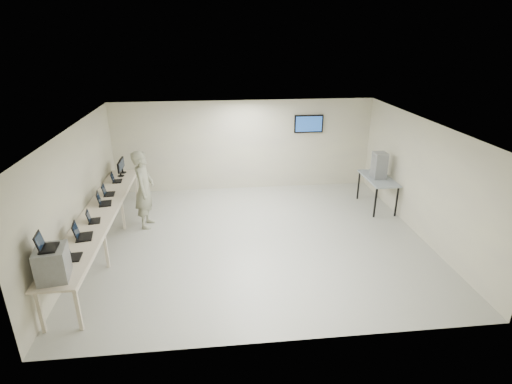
{
  "coord_description": "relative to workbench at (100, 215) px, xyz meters",
  "views": [
    {
      "loc": [
        -0.97,
        -8.54,
        4.67
      ],
      "look_at": [
        0.0,
        0.2,
        1.15
      ],
      "focal_mm": 28.0,
      "sensor_mm": 36.0,
      "label": 1
    }
  ],
  "objects": [
    {
      "name": "equipment_box",
      "position": [
        -0.06,
        -2.62,
        0.35
      ],
      "size": [
        0.55,
        0.6,
        0.56
      ],
      "primitive_type": "cube",
      "rotation": [
        0.0,
        0.0,
        0.16
      ],
      "color": "gray",
      "rests_on": "workbench"
    },
    {
      "name": "monitor_near",
      "position": [
        -0.01,
        2.45,
        0.33
      ],
      "size": [
        0.19,
        0.42,
        0.42
      ],
      "color": "black",
      "rests_on": "workbench"
    },
    {
      "name": "laptop_0",
      "position": [
        -0.0,
        -1.99,
        0.14
      ],
      "size": [
        0.29,
        0.35,
        0.26
      ],
      "rotation": [
        0.0,
        0.0,
        0.08
      ],
      "color": "black",
      "rests_on": "workbench"
    },
    {
      "name": "workbench",
      "position": [
        0.0,
        0.0,
        0.0
      ],
      "size": [
        0.76,
        6.0,
        0.9
      ],
      "color": "beige",
      "rests_on": "ground"
    },
    {
      "name": "laptop_2",
      "position": [
        -0.03,
        -0.49,
        0.14
      ],
      "size": [
        0.31,
        0.36,
        0.25
      ],
      "rotation": [
        0.0,
        0.0,
        0.18
      ],
      "color": "black",
      "rests_on": "workbench"
    },
    {
      "name": "laptop_5",
      "position": [
        -0.07,
        2.0,
        0.14
      ],
      "size": [
        0.29,
        0.34,
        0.25
      ],
      "rotation": [
        0.0,
        0.0,
        0.1
      ],
      "color": "black",
      "rests_on": "workbench"
    },
    {
      "name": "laptop_1",
      "position": [
        -0.05,
        -1.22,
        0.15
      ],
      "size": [
        0.39,
        0.45,
        0.31
      ],
      "rotation": [
        0.0,
        0.0,
        0.17
      ],
      "color": "black",
      "rests_on": "workbench"
    },
    {
      "name": "laptop_on_box",
      "position": [
        -0.12,
        -2.62,
        0.7
      ],
      "size": [
        0.32,
        0.38,
        0.27
      ],
      "rotation": [
        0.0,
        0.0,
        0.12
      ],
      "color": "black",
      "rests_on": "equipment_box"
    },
    {
      "name": "soldier",
      "position": [
        0.85,
        1.04,
        0.18
      ],
      "size": [
        0.55,
        0.77,
        2.01
      ],
      "primitive_type": "imported",
      "rotation": [
        0.0,
        0.0,
        1.48
      ],
      "color": "gray",
      "rests_on": "ground"
    },
    {
      "name": "room",
      "position": [
        3.62,
        0.06,
        0.58
      ],
      "size": [
        8.01,
        7.01,
        2.81
      ],
      "color": "#B3B4A3",
      "rests_on": "ground"
    },
    {
      "name": "laptop_4",
      "position": [
        -0.07,
        1.06,
        0.14
      ],
      "size": [
        0.31,
        0.36,
        0.26
      ],
      "rotation": [
        0.0,
        0.0,
        0.09
      ],
      "color": "black",
      "rests_on": "workbench"
    },
    {
      "name": "side_table",
      "position": [
        7.19,
        1.53,
        -0.0
      ],
      "size": [
        0.7,
        1.5,
        0.9
      ],
      "color": "gray",
      "rests_on": "ground"
    },
    {
      "name": "monitor_far",
      "position": [
        -0.01,
        2.74,
        0.34
      ],
      "size": [
        0.2,
        0.44,
        0.44
      ],
      "color": "black",
      "rests_on": "workbench"
    },
    {
      "name": "storage_bins",
      "position": [
        7.17,
        1.53,
        0.43
      ],
      "size": [
        0.34,
        0.38,
        0.73
      ],
      "color": "gray",
      "rests_on": "side_table"
    },
    {
      "name": "laptop_3",
      "position": [
        -0.03,
        0.45,
        0.15
      ],
      "size": [
        0.37,
        0.42,
        0.29
      ],
      "rotation": [
        0.0,
        0.0,
        0.18
      ],
      "color": "black",
      "rests_on": "workbench"
    }
  ]
}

